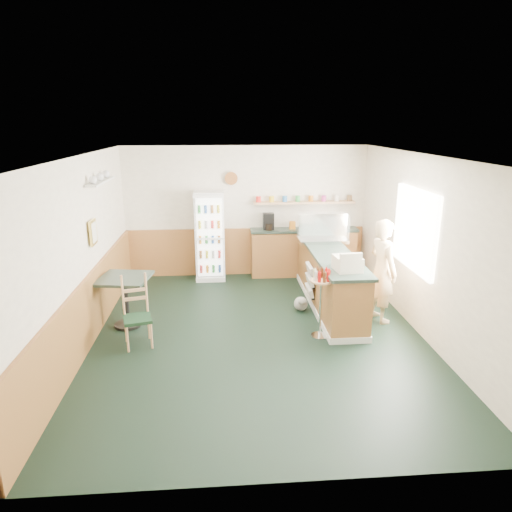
{
  "coord_description": "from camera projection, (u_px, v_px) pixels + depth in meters",
  "views": [
    {
      "loc": [
        -0.51,
        -6.36,
        3.15
      ],
      "look_at": [
        0.02,
        0.6,
        1.09
      ],
      "focal_mm": 32.0,
      "sensor_mm": 36.0,
      "label": 1
    }
  ],
  "objects": [
    {
      "name": "cafe_table",
      "position": [
        125.0,
        292.0,
        7.17
      ],
      "size": [
        0.86,
        0.86,
        0.83
      ],
      "rotation": [
        0.0,
        0.0,
        -0.15
      ],
      "color": "black",
      "rests_on": "ground"
    },
    {
      "name": "condiment_stand",
      "position": [
        321.0,
        292.0,
        6.77
      ],
      "size": [
        0.34,
        0.34,
        1.06
      ],
      "rotation": [
        0.0,
        0.0,
        -0.02
      ],
      "color": "silver",
      "rests_on": "ground"
    },
    {
      "name": "display_case",
      "position": [
        323.0,
        228.0,
        8.41
      ],
      "size": [
        0.9,
        0.47,
        0.51
      ],
      "color": "silver",
      "rests_on": "service_counter"
    },
    {
      "name": "back_counter",
      "position": [
        303.0,
        250.0,
        9.62
      ],
      "size": [
        2.24,
        0.42,
        1.69
      ],
      "color": "#AA6336",
      "rests_on": "ground"
    },
    {
      "name": "service_counter",
      "position": [
        329.0,
        281.0,
        8.01
      ],
      "size": [
        0.68,
        3.01,
        1.01
      ],
      "color": "#AA6336",
      "rests_on": "ground"
    },
    {
      "name": "room_envelope",
      "position": [
        240.0,
        228.0,
        7.26
      ],
      "size": [
        5.04,
        6.02,
        2.72
      ],
      "color": "#EEE3CB",
      "rests_on": "ground"
    },
    {
      "name": "dog_doorstop",
      "position": [
        301.0,
        303.0,
        7.88
      ],
      "size": [
        0.24,
        0.31,
        0.29
      ],
      "rotation": [
        0.0,
        0.0,
        0.05
      ],
      "color": "gray",
      "rests_on": "ground"
    },
    {
      "name": "cash_register",
      "position": [
        347.0,
        263.0,
        6.81
      ],
      "size": [
        0.41,
        0.43,
        0.21
      ],
      "primitive_type": "cube",
      "rotation": [
        0.0,
        0.0,
        0.11
      ],
      "color": "beige",
      "rests_on": "service_counter"
    },
    {
      "name": "newspaper_rack",
      "position": [
        310.0,
        281.0,
        7.9
      ],
      "size": [
        0.1,
        0.48,
        0.56
      ],
      "color": "black",
      "rests_on": "ground"
    },
    {
      "name": "ground",
      "position": [
        257.0,
        335.0,
        7.01
      ],
      "size": [
        6.0,
        6.0,
        0.0
      ],
      "primitive_type": "plane",
      "color": "black",
      "rests_on": "ground"
    },
    {
      "name": "shopkeeper",
      "position": [
        382.0,
        271.0,
        7.33
      ],
      "size": [
        0.54,
        0.65,
        1.7
      ],
      "primitive_type": "imported",
      "rotation": [
        0.0,
        0.0,
        1.84
      ],
      "color": "tan",
      "rests_on": "ground"
    },
    {
      "name": "drinks_fridge",
      "position": [
        210.0,
        236.0,
        9.32
      ],
      "size": [
        0.6,
        0.52,
        1.81
      ],
      "color": "white",
      "rests_on": "ground"
    },
    {
      "name": "cafe_chair",
      "position": [
        138.0,
        308.0,
        6.63
      ],
      "size": [
        0.47,
        0.48,
        1.05
      ],
      "rotation": [
        0.0,
        0.0,
        0.26
      ],
      "color": "black",
      "rests_on": "ground"
    }
  ]
}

